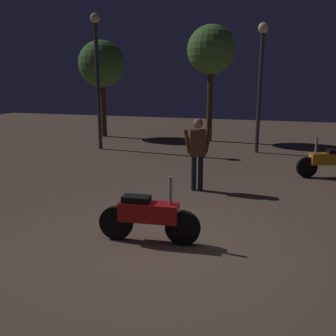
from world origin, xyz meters
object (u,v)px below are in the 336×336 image
motorcycle_orange_parked_left (328,161)px  person_rider_beside (198,148)px  streetlamp_near (97,65)px  streetlamp_far (261,71)px  motorcycle_red_foreground (148,216)px

motorcycle_orange_parked_left → person_rider_beside: (-3.07, -2.27, 0.59)m
person_rider_beside → streetlamp_near: bearing=29.3°
streetlamp_far → motorcycle_red_foreground: bearing=-97.1°
streetlamp_near → streetlamp_far: 5.89m
motorcycle_orange_parked_left → person_rider_beside: bearing=16.6°
streetlamp_near → motorcycle_red_foreground: bearing=-56.8°
person_rider_beside → streetlamp_near: 6.74m
streetlamp_near → streetlamp_far: size_ratio=1.09×
motorcycle_red_foreground → motorcycle_orange_parked_left: same height
motorcycle_red_foreground → motorcycle_orange_parked_left: 6.17m
motorcycle_red_foreground → streetlamp_near: streetlamp_near is taller
motorcycle_orange_parked_left → streetlamp_near: bearing=-33.7°
motorcycle_red_foreground → person_rider_beside: size_ratio=0.97×
motorcycle_orange_parked_left → person_rider_beside: person_rider_beside is taller
motorcycle_orange_parked_left → streetlamp_near: 8.55m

